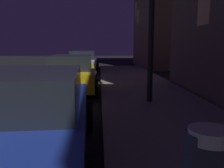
{
  "coord_description": "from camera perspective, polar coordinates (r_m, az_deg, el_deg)",
  "views": [
    {
      "loc": [
        3.94,
        -1.58,
        1.81
      ],
      "look_at": [
        4.12,
        1.85,
        1.25
      ],
      "focal_mm": 38.39,
      "sensor_mm": 36.0,
      "label": 1
    }
  ],
  "objects": [
    {
      "name": "car_blue",
      "position": [
        3.95,
        -19.06,
        -7.48
      ],
      "size": [
        2.13,
        4.2,
        1.43
      ],
      "color": "navy",
      "rests_on": "ground"
    },
    {
      "name": "car_white",
      "position": [
        16.55,
        -6.81,
        5.38
      ],
      "size": [
        2.09,
        4.2,
        1.43
      ],
      "color": "silver",
      "rests_on": "ground"
    },
    {
      "name": "car_yellow_cab",
      "position": [
        9.62,
        -9.5,
        2.52
      ],
      "size": [
        2.09,
        4.3,
        1.43
      ],
      "color": "gold",
      "rests_on": "ground"
    }
  ]
}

